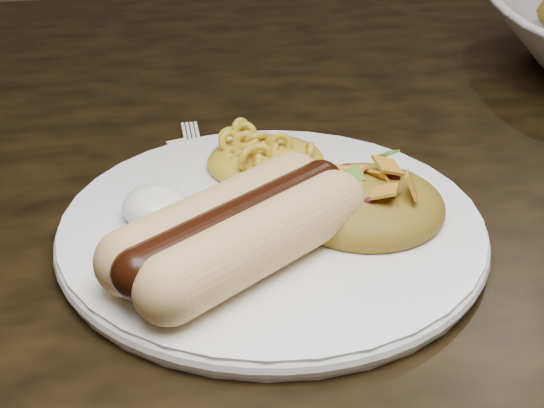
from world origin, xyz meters
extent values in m
cube|color=black|center=(0.00, 0.00, 0.73)|extent=(1.60, 0.90, 0.04)
cylinder|color=white|center=(-0.04, -0.16, 0.76)|extent=(0.31, 0.31, 0.01)
cylinder|color=#F2CF7C|center=(-0.07, -0.21, 0.78)|extent=(0.12, 0.10, 0.04)
cylinder|color=#F2CF7C|center=(-0.07, -0.18, 0.78)|extent=(0.12, 0.10, 0.04)
cylinder|color=black|center=(-0.07, -0.20, 0.79)|extent=(0.13, 0.10, 0.03)
ellipsoid|color=gold|center=(-0.04, -0.09, 0.78)|extent=(0.09, 0.08, 0.03)
ellipsoid|color=white|center=(-0.12, -0.14, 0.78)|extent=(0.05, 0.05, 0.02)
ellipsoid|color=#9A4819|center=(0.01, -0.16, 0.78)|extent=(0.10, 0.09, 0.04)
cube|color=white|center=(-0.08, -0.06, 0.75)|extent=(0.06, 0.15, 0.00)
camera|label=1|loc=(-0.12, -0.55, 1.01)|focal=50.00mm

